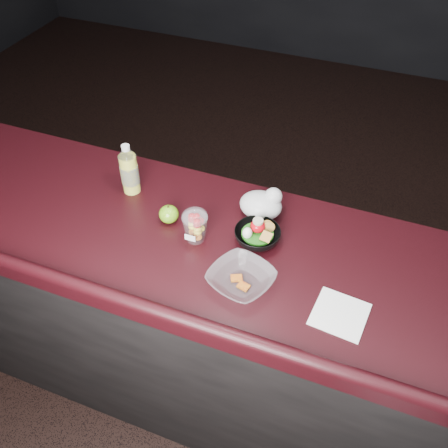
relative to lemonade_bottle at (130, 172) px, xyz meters
The scene contains 10 objects.
ground 1.27m from the lemonade_bottle, 46.81° to the right, with size 8.00×8.00×0.00m, color black.
room_shell 0.95m from the lemonade_bottle, 46.81° to the right, with size 8.00×8.00×8.00m.
counter 0.74m from the lemonade_bottle, 19.29° to the right, with size 4.06×0.71×1.02m.
lemonade_bottle is the anchor object (origin of this frame).
fruit_cup 0.37m from the lemonade_bottle, 24.51° to the right, with size 0.09×0.09×0.13m.
green_apple 0.24m from the lemonade_bottle, 26.48° to the right, with size 0.07×0.07×0.07m.
plastic_bag 0.52m from the lemonade_bottle, ahead, with size 0.16×0.13×0.12m.
snack_bowl 0.56m from the lemonade_bottle, ahead, with size 0.21×0.21×0.09m.
takeout_bowl 0.64m from the lemonade_bottle, 27.61° to the right, with size 0.26×0.26×0.05m.
paper_napkin 0.94m from the lemonade_bottle, 18.51° to the right, with size 0.16×0.16×0.00m, color white.
Camera 1 is at (0.47, -0.83, 2.28)m, focal length 40.00 mm.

